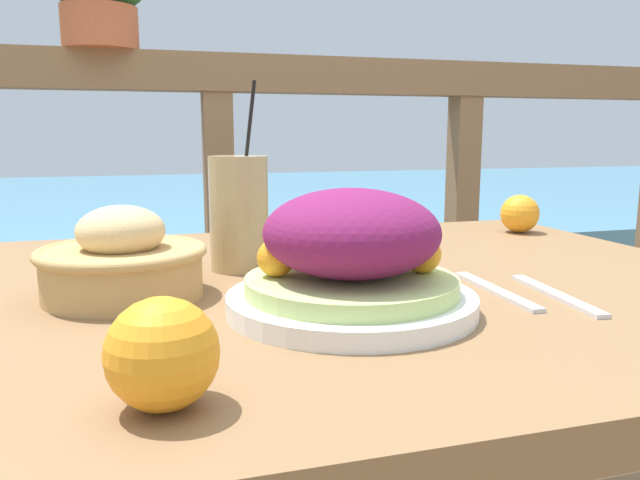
# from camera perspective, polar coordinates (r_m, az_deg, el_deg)

# --- Properties ---
(patio_table) EXTENTS (1.17, 0.85, 0.77)m
(patio_table) POSITION_cam_1_polar(r_m,az_deg,el_deg) (0.82, -1.27, -10.74)
(patio_table) COLOR olive
(patio_table) RESTS_ON ground_plane
(railing_fence) EXTENTS (2.80, 0.08, 1.14)m
(railing_fence) POSITION_cam_1_polar(r_m,az_deg,el_deg) (1.59, -9.18, 3.23)
(railing_fence) COLOR brown
(railing_fence) RESTS_ON ground_plane
(sea_backdrop) EXTENTS (12.00, 4.00, 0.56)m
(sea_backdrop) POSITION_cam_1_polar(r_m,az_deg,el_deg) (4.13, -13.49, 0.12)
(sea_backdrop) COLOR teal
(sea_backdrop) RESTS_ON ground_plane
(salad_plate) EXTENTS (0.26, 0.26, 0.13)m
(salad_plate) POSITION_cam_1_polar(r_m,az_deg,el_deg) (0.65, 2.89, -1.79)
(salad_plate) COLOR white
(salad_plate) RESTS_ON patio_table
(drink_glass) EXTENTS (0.08, 0.08, 0.25)m
(drink_glass) POSITION_cam_1_polar(r_m,az_deg,el_deg) (0.85, -7.41, 2.46)
(drink_glass) COLOR tan
(drink_glass) RESTS_ON patio_table
(bread_basket) EXTENTS (0.19, 0.19, 0.11)m
(bread_basket) POSITION_cam_1_polar(r_m,az_deg,el_deg) (0.74, -17.61, -1.85)
(bread_basket) COLOR tan
(bread_basket) RESTS_ON patio_table
(fork) EXTENTS (0.02, 0.18, 0.00)m
(fork) POSITION_cam_1_polar(r_m,az_deg,el_deg) (0.76, 15.74, -4.46)
(fork) COLOR silver
(fork) RESTS_ON patio_table
(knife) EXTENTS (0.04, 0.18, 0.00)m
(knife) POSITION_cam_1_polar(r_m,az_deg,el_deg) (0.77, 20.74, -4.69)
(knife) COLOR silver
(knife) RESTS_ON patio_table
(orange_near_basket) EXTENTS (0.07, 0.07, 0.07)m
(orange_near_basket) POSITION_cam_1_polar(r_m,az_deg,el_deg) (1.23, 17.80, 2.30)
(orange_near_basket) COLOR orange
(orange_near_basket) RESTS_ON patio_table
(orange_near_glass) EXTENTS (0.08, 0.08, 0.08)m
(orange_near_glass) POSITION_cam_1_polar(r_m,az_deg,el_deg) (0.44, -14.22, -10.05)
(orange_near_glass) COLOR orange
(orange_near_glass) RESTS_ON patio_table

